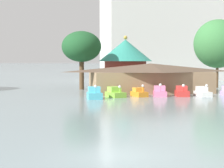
{
  "coord_description": "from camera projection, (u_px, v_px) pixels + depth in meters",
  "views": [
    {
      "loc": [
        -3.35,
        -16.94,
        4.56
      ],
      "look_at": [
        3.0,
        14.68,
        2.54
      ],
      "focal_mm": 57.81,
      "sensor_mm": 36.0,
      "label": 1
    }
  ],
  "objects": [
    {
      "name": "shoreline_tree_right",
      "position": [
        218.0,
        44.0,
        62.44
      ],
      "size": [
        8.23,
        8.23,
        11.83
      ],
      "color": "brown",
      "rests_on": "ground"
    },
    {
      "name": "pedal_boat_orange",
      "position": [
        139.0,
        93.0,
        46.82
      ],
      "size": [
        1.91,
        2.63,
        1.63
      ],
      "rotation": [
        0.0,
        0.0,
        -1.35
      ],
      "color": "orange",
      "rests_on": "ground"
    },
    {
      "name": "pedal_boat_white",
      "position": [
        203.0,
        92.0,
        47.5
      ],
      "size": [
        1.57,
        3.02,
        1.65
      ],
      "rotation": [
        0.0,
        0.0,
        -1.61
      ],
      "color": "white",
      "rests_on": "ground"
    },
    {
      "name": "green_roof_pavilion",
      "position": [
        125.0,
        60.0,
        64.13
      ],
      "size": [
        9.5,
        9.5,
        9.15
      ],
      "color": "#993328",
      "rests_on": "ground"
    },
    {
      "name": "background_building_block",
      "position": [
        162.0,
        29.0,
        89.38
      ],
      "size": [
        29.32,
        15.74,
        25.13
      ],
      "color": "silver",
      "rests_on": "ground"
    },
    {
      "name": "ground_plane",
      "position": [
        111.0,
        155.0,
        17.52
      ],
      "size": [
        2000.0,
        2000.0,
        0.0
      ],
      "primitive_type": "plane",
      "color": "gray"
    },
    {
      "name": "shoreline_tree_mid",
      "position": [
        82.0,
        47.0,
        58.57
      ],
      "size": [
        6.44,
        6.44,
        9.49
      ],
      "color": "brown",
      "rests_on": "ground"
    },
    {
      "name": "pedal_boat_lime",
      "position": [
        115.0,
        93.0,
        46.17
      ],
      "size": [
        2.39,
        3.11,
        1.56
      ],
      "rotation": [
        0.0,
        0.0,
        -1.29
      ],
      "color": "#8CCC3F",
      "rests_on": "ground"
    },
    {
      "name": "pedal_boat_cyan",
      "position": [
        94.0,
        94.0,
        44.02
      ],
      "size": [
        1.74,
        2.5,
        1.75
      ],
      "rotation": [
        0.0,
        0.0,
        -1.59
      ],
      "color": "#4CB7CC",
      "rests_on": "ground"
    },
    {
      "name": "boathouse",
      "position": [
        151.0,
        77.0,
        52.44
      ],
      "size": [
        18.51,
        7.99,
        4.27
      ],
      "color": "#9E7F5B",
      "rests_on": "ground"
    },
    {
      "name": "pedal_boat_red",
      "position": [
        182.0,
        92.0,
        47.2
      ],
      "size": [
        2.03,
        2.54,
        1.66
      ],
      "rotation": [
        0.0,
        0.0,
        -1.77
      ],
      "color": "red",
      "rests_on": "ground"
    },
    {
      "name": "pedal_boat_pink",
      "position": [
        160.0,
        92.0,
        47.38
      ],
      "size": [
        2.37,
        3.18,
        1.75
      ],
      "rotation": [
        0.0,
        0.0,
        -1.83
      ],
      "color": "pink",
      "rests_on": "ground"
    }
  ]
}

